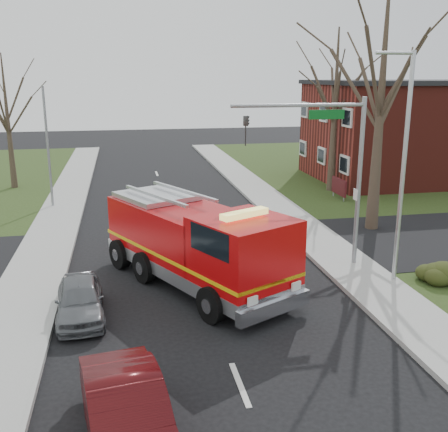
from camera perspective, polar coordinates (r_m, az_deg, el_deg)
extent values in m
plane|color=black|center=(19.16, -2.27, -8.24)|extent=(120.00, 120.00, 0.00)
cube|color=#959690|center=(20.90, 14.88, -6.49)|extent=(2.40, 80.00, 0.15)
cube|color=#959690|center=(19.27, -21.04, -8.90)|extent=(2.40, 80.00, 0.15)
cube|color=maroon|center=(41.69, 20.50, 8.51)|extent=(15.00, 10.00, 7.00)
cube|color=black|center=(41.49, 20.96, 13.44)|extent=(15.40, 10.40, 0.30)
cube|color=silver|center=(38.50, 10.58, 6.48)|extent=(0.12, 1.40, 1.20)
cube|color=#481015|center=(33.33, 12.41, 3.15)|extent=(0.12, 2.00, 1.00)
cylinder|color=gray|center=(32.71, 12.91, 2.09)|extent=(0.08, 0.08, 0.90)
cylinder|color=gray|center=(34.14, 11.84, 2.69)|extent=(0.08, 0.08, 0.90)
ellipsoid|color=#2B3212|center=(21.29, 22.97, -5.37)|extent=(2.80, 2.00, 0.90)
cone|color=#33281E|center=(26.41, 16.63, 11.03)|extent=(0.64, 0.64, 12.00)
cone|color=#33281E|center=(35.23, 11.95, 10.96)|extent=(0.56, 0.56, 10.50)
cone|color=#33281E|center=(38.24, -22.45, 9.33)|extent=(0.44, 0.44, 9.00)
cylinder|color=gray|center=(21.40, 14.47, 3.33)|extent=(0.18, 0.18, 6.80)
cylinder|color=gray|center=(20.03, 8.18, 11.84)|extent=(5.20, 0.14, 0.14)
cube|color=#0C591E|center=(20.43, 11.11, 10.79)|extent=(1.40, 0.06, 0.35)
imported|color=black|center=(19.49, 2.47, 10.86)|extent=(0.22, 0.18, 1.10)
cylinder|color=#B7BABF|center=(19.84, 18.91, 4.46)|extent=(0.16, 0.16, 8.40)
cylinder|color=#B7BABF|center=(19.22, 18.09, 16.52)|extent=(1.40, 0.12, 0.12)
cylinder|color=gray|center=(31.93, -18.61, 6.95)|extent=(0.14, 0.14, 7.00)
cube|color=#B7080A|center=(20.33, -5.35, -1.86)|extent=(5.08, 6.30, 2.28)
cube|color=#B7080A|center=(17.13, 2.19, -4.50)|extent=(3.79, 3.79, 2.60)
cube|color=#B7BABF|center=(19.60, -3.20, -5.31)|extent=(6.38, 8.82, 0.49)
cube|color=#E5B20C|center=(19.40, -3.23, -3.66)|extent=(6.39, 8.82, 0.13)
cube|color=black|center=(16.03, 4.98, -2.87)|extent=(2.29, 1.24, 0.92)
cube|color=#E5D866|center=(16.70, 2.24, 0.24)|extent=(1.72, 1.13, 0.20)
cylinder|color=black|center=(16.70, -1.35, -9.63)|extent=(0.88, 1.23, 1.19)
cylinder|color=black|center=(18.39, 5.75, -7.32)|extent=(0.88, 1.23, 1.19)
cylinder|color=black|center=(21.62, -11.25, -4.07)|extent=(0.88, 1.23, 1.19)
cylinder|color=black|center=(22.95, -4.99, -2.70)|extent=(0.88, 1.23, 1.19)
imported|color=slate|center=(17.62, -15.41, -8.74)|extent=(1.73, 3.78, 1.26)
imported|color=#420A0C|center=(11.74, -10.46, -20.73)|extent=(2.25, 4.77, 1.51)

